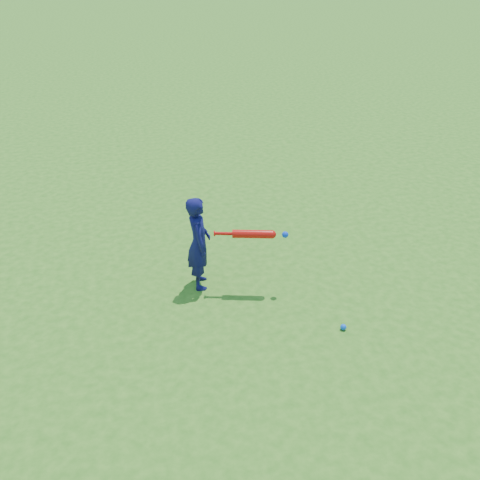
{
  "coord_description": "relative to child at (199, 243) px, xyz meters",
  "views": [
    {
      "loc": [
        -0.31,
        -5.37,
        3.81
      ],
      "look_at": [
        0.95,
        0.06,
        0.65
      ],
      "focal_mm": 40.0,
      "sensor_mm": 36.0,
      "label": 1
    }
  ],
  "objects": [
    {
      "name": "ground_ball_blue",
      "position": [
        1.4,
        -1.25,
        -0.57
      ],
      "size": [
        0.07,
        0.07,
        0.07
      ],
      "primitive_type": "sphere",
      "color": "blue",
      "rests_on": "ground"
    },
    {
      "name": "bat_swing",
      "position": [
        0.65,
        -0.23,
        0.17
      ],
      "size": [
        0.86,
        0.29,
        0.1
      ],
      "rotation": [
        0.0,
        0.0,
        -0.27
      ],
      "color": "red",
      "rests_on": "ground"
    },
    {
      "name": "ground",
      "position": [
        -0.47,
        -0.19,
        -0.6
      ],
      "size": [
        80.0,
        80.0,
        0.0
      ],
      "primitive_type": "plane",
      "color": "#306C19",
      "rests_on": "ground"
    },
    {
      "name": "child",
      "position": [
        0.0,
        0.0,
        0.0
      ],
      "size": [
        0.32,
        0.46,
        1.2
      ],
      "primitive_type": "imported",
      "rotation": [
        0.0,
        0.0,
        1.49
      ],
      "color": "#10104A",
      "rests_on": "ground"
    }
  ]
}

